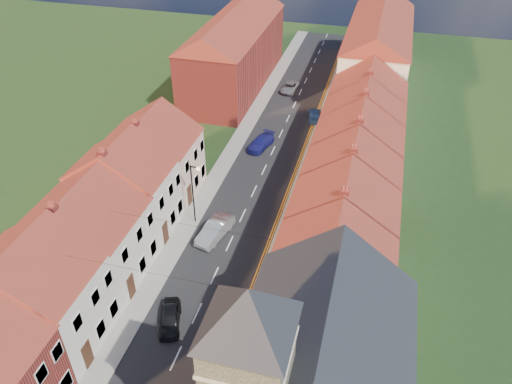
{
  "coord_description": "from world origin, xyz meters",
  "views": [
    {
      "loc": [
        10.63,
        -12.56,
        28.87
      ],
      "look_at": [
        1.48,
        21.27,
        3.5
      ],
      "focal_mm": 35.0,
      "sensor_mm": 36.0,
      "label": 1
    }
  ],
  "objects_px": {
    "car_near": "(170,318)",
    "car_distant": "(290,87)",
    "church": "(312,371)",
    "lamppost": "(194,191)",
    "car_mid": "(215,230)",
    "car_far": "(261,143)",
    "pedestrian_right": "(272,287)",
    "car_far_b": "(315,115)"
  },
  "relations": [
    {
      "from": "car_far",
      "to": "lamppost",
      "type": "bearing_deg",
      "value": -84.97
    },
    {
      "from": "church",
      "to": "car_near",
      "type": "xyz_separation_m",
      "value": [
        -10.86,
        5.3,
        -5.26
      ]
    },
    {
      "from": "car_far",
      "to": "car_far_b",
      "type": "height_order",
      "value": "car_far"
    },
    {
      "from": "car_mid",
      "to": "car_far_b",
      "type": "relative_size",
      "value": 1.16
    },
    {
      "from": "lamppost",
      "to": "car_near",
      "type": "xyz_separation_m",
      "value": [
        2.31,
        -11.38,
        -2.92
      ]
    },
    {
      "from": "car_distant",
      "to": "pedestrian_right",
      "type": "height_order",
      "value": "pedestrian_right"
    },
    {
      "from": "lamppost",
      "to": "car_mid",
      "type": "relative_size",
      "value": 1.34
    },
    {
      "from": "lamppost",
      "to": "pedestrian_right",
      "type": "height_order",
      "value": "lamppost"
    },
    {
      "from": "church",
      "to": "car_far_b",
      "type": "relative_size",
      "value": 3.93
    },
    {
      "from": "church",
      "to": "car_distant",
      "type": "height_order",
      "value": "church"
    },
    {
      "from": "church",
      "to": "lamppost",
      "type": "xyz_separation_m",
      "value": [
        -13.17,
        16.68,
        -2.34
      ]
    },
    {
      "from": "car_distant",
      "to": "car_far_b",
      "type": "distance_m",
      "value": 8.68
    },
    {
      "from": "car_far",
      "to": "car_far_b",
      "type": "distance_m",
      "value": 9.56
    },
    {
      "from": "car_mid",
      "to": "car_distant",
      "type": "relative_size",
      "value": 1.12
    },
    {
      "from": "car_near",
      "to": "pedestrian_right",
      "type": "bearing_deg",
      "value": 16.71
    },
    {
      "from": "car_mid",
      "to": "car_far",
      "type": "relative_size",
      "value": 1.06
    },
    {
      "from": "car_mid",
      "to": "pedestrian_right",
      "type": "relative_size",
      "value": 2.87
    },
    {
      "from": "church",
      "to": "car_far",
      "type": "relative_size",
      "value": 3.6
    },
    {
      "from": "church",
      "to": "pedestrian_right",
      "type": "distance_m",
      "value": 11.88
    },
    {
      "from": "church",
      "to": "lamppost",
      "type": "relative_size",
      "value": 2.53
    },
    {
      "from": "lamppost",
      "to": "car_far",
      "type": "distance_m",
      "value": 14.85
    },
    {
      "from": "pedestrian_right",
      "to": "car_far_b",
      "type": "xyz_separation_m",
      "value": [
        -1.7,
        29.55,
        -0.34
      ]
    },
    {
      "from": "church",
      "to": "car_mid",
      "type": "height_order",
      "value": "church"
    },
    {
      "from": "car_mid",
      "to": "car_distant",
      "type": "xyz_separation_m",
      "value": [
        0.0,
        31.41,
        -0.18
      ]
    },
    {
      "from": "car_far",
      "to": "church",
      "type": "bearing_deg",
      "value": -56.55
    },
    {
      "from": "pedestrian_right",
      "to": "car_near",
      "type": "bearing_deg",
      "value": 55.09
    },
    {
      "from": "church",
      "to": "car_far",
      "type": "height_order",
      "value": "church"
    },
    {
      "from": "church",
      "to": "car_mid",
      "type": "distance_m",
      "value": 19.43
    },
    {
      "from": "car_near",
      "to": "car_far",
      "type": "height_order",
      "value": "car_near"
    },
    {
      "from": "lamppost",
      "to": "car_far",
      "type": "relative_size",
      "value": 1.42
    },
    {
      "from": "lamppost",
      "to": "car_near",
      "type": "relative_size",
      "value": 1.65
    },
    {
      "from": "pedestrian_right",
      "to": "lamppost",
      "type": "bearing_deg",
      "value": -18.4
    },
    {
      "from": "car_mid",
      "to": "car_far",
      "type": "distance_m",
      "value": 15.78
    },
    {
      "from": "church",
      "to": "car_distant",
      "type": "xyz_separation_m",
      "value": [
        -10.86,
        46.68,
        -5.32
      ]
    },
    {
      "from": "car_distant",
      "to": "car_near",
      "type": "bearing_deg",
      "value": -86.15
    },
    {
      "from": "car_far",
      "to": "car_mid",
      "type": "bearing_deg",
      "value": -75.83
    },
    {
      "from": "church",
      "to": "car_near",
      "type": "distance_m",
      "value": 13.18
    },
    {
      "from": "car_near",
      "to": "car_distant",
      "type": "height_order",
      "value": "car_near"
    },
    {
      "from": "car_near",
      "to": "car_distant",
      "type": "bearing_deg",
      "value": 71.41
    },
    {
      "from": "church",
      "to": "car_mid",
      "type": "bearing_deg",
      "value": 125.43
    },
    {
      "from": "lamppost",
      "to": "car_far_b",
      "type": "height_order",
      "value": "lamppost"
    },
    {
      "from": "car_near",
      "to": "car_far",
      "type": "bearing_deg",
      "value": 71.41
    }
  ]
}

